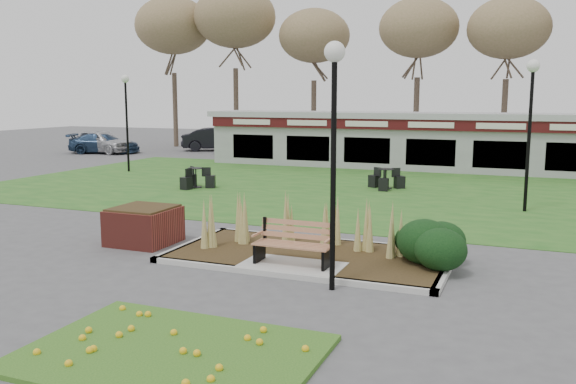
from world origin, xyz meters
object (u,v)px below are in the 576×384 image
at_px(lamp_post_near_right, 334,111).
at_px(bistro_set_a, 196,181).
at_px(lamp_post_far_left, 126,101).
at_px(food_pavilion, 435,141).
at_px(car_blue, 104,143).
at_px(park_bench, 294,243).
at_px(car_black, 217,139).
at_px(bistro_set_c, 386,182).
at_px(brick_planter, 144,225).
at_px(car_silver, 101,141).
at_px(lamp_post_far_right, 531,102).

relative_size(lamp_post_near_right, bistro_set_a, 3.12).
bearing_deg(lamp_post_far_left, food_pavilion, 25.41).
bearing_deg(car_blue, bistro_set_a, -151.09).
xyz_separation_m(park_bench, car_black, (-15.64, 25.24, 0.20)).
bearing_deg(bistro_set_a, park_bench, -49.77).
bearing_deg(bistro_set_c, car_black, 138.58).
distance_m(park_bench, bistro_set_a, 12.48).
xyz_separation_m(brick_planter, bistro_set_c, (3.61, 11.39, -0.19)).
height_order(lamp_post_near_right, bistro_set_c, lamp_post_near_right).
bearing_deg(car_silver, brick_planter, -133.36).
bearing_deg(lamp_post_near_right, car_silver, 136.67).
height_order(bistro_set_a, car_black, car_black).
bearing_deg(car_silver, car_black, -48.93).
distance_m(bistro_set_c, car_silver, 22.81).
distance_m(food_pavilion, car_blue, 21.64).
relative_size(food_pavilion, car_blue, 5.40).
bearing_deg(bistro_set_c, bistro_set_a, -160.25).
distance_m(bistro_set_a, bistro_set_c, 7.73).
xyz_separation_m(lamp_post_near_right, car_blue, (-22.80, 21.80, -2.77)).
xyz_separation_m(lamp_post_far_left, car_blue, (-7.60, 7.69, -2.81)).
bearing_deg(lamp_post_far_right, bistro_set_c, 149.52).
bearing_deg(lamp_post_far_right, lamp_post_near_right, -108.25).
bearing_deg(car_silver, lamp_post_near_right, -127.89).
height_order(car_silver, car_black, car_black).
xyz_separation_m(car_silver, car_blue, (0.30, 0.00, -0.12)).
height_order(food_pavilion, bistro_set_c, food_pavilion).
distance_m(lamp_post_far_right, bistro_set_c, 6.97).
height_order(park_bench, food_pavilion, food_pavilion).
bearing_deg(park_bench, bistro_set_c, 93.70).
height_order(brick_planter, car_blue, car_blue).
height_order(park_bench, car_silver, car_silver).
distance_m(brick_planter, lamp_post_far_right, 12.54).
bearing_deg(food_pavilion, brick_planter, -103.06).
bearing_deg(car_blue, food_pavilion, -114.18).
xyz_separation_m(lamp_post_near_right, car_black, (-16.84, 26.29, -2.65)).
distance_m(bistro_set_a, car_blue, 17.59).
relative_size(lamp_post_near_right, car_blue, 1.03).
bearing_deg(lamp_post_far_right, car_blue, 155.81).
bearing_deg(car_blue, car_black, -74.46).
height_order(brick_planter, bistro_set_c, brick_planter).
xyz_separation_m(park_bench, food_pavilion, (0.00, 19.71, 0.89)).
distance_m(car_black, car_blue, 7.46).
bearing_deg(brick_planter, bistro_set_a, 112.64).
bearing_deg(park_bench, car_blue, 136.15).
bearing_deg(park_bench, bistro_set_a, 130.23).
relative_size(lamp_post_far_left, car_black, 1.00).
relative_size(park_bench, food_pavilion, 0.07).
distance_m(lamp_post_near_right, car_silver, 31.88).
height_order(food_pavilion, bistro_set_a, food_pavilion).
distance_m(food_pavilion, car_black, 16.60).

